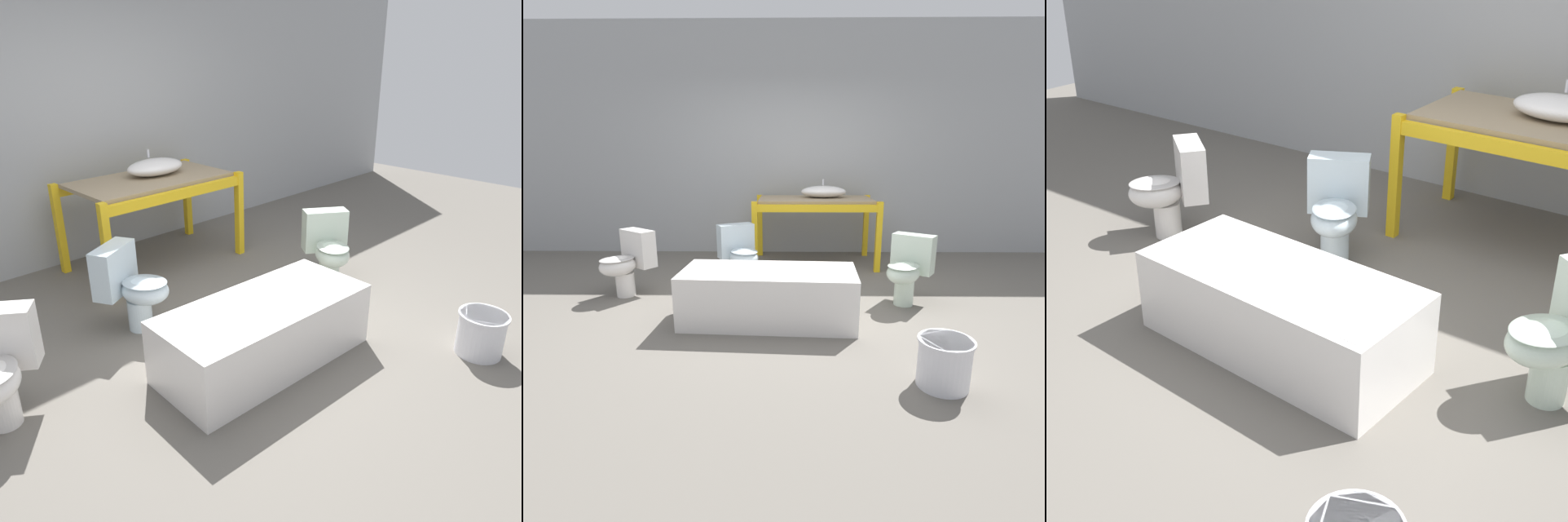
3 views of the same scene
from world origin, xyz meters
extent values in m
plane|color=#666059|center=(0.00, 0.00, 0.00)|extent=(12.00, 12.00, 0.00)
cube|color=#9EA0A3|center=(0.00, 2.37, 1.60)|extent=(10.80, 0.08, 3.20)
cube|color=yellow|center=(-0.43, 1.24, 0.44)|extent=(0.07, 0.07, 0.88)
cube|color=yellow|center=(1.10, 1.24, 0.44)|extent=(0.07, 0.07, 0.88)
cube|color=yellow|center=(-0.43, 2.11, 0.44)|extent=(0.07, 0.07, 0.88)
cube|color=yellow|center=(1.10, 2.11, 0.44)|extent=(0.07, 0.07, 0.88)
cube|color=yellow|center=(0.33, 1.24, 0.80)|extent=(1.53, 0.06, 0.09)
cube|color=yellow|center=(0.33, 2.11, 0.80)|extent=(1.53, 0.06, 0.09)
cube|color=#998466|center=(0.33, 1.67, 0.86)|extent=(1.46, 0.80, 0.04)
ellipsoid|color=white|center=(0.45, 1.74, 0.96)|extent=(0.59, 0.37, 0.16)
cylinder|color=silver|center=(0.45, 1.84, 1.08)|extent=(0.02, 0.02, 0.08)
cube|color=white|center=(-0.18, -0.35, 0.23)|extent=(1.53, 0.74, 0.46)
cube|color=beige|center=(-0.18, -0.35, 0.37)|extent=(1.45, 0.66, 0.19)
cylinder|color=silver|center=(-0.53, 0.66, 0.12)|extent=(0.19, 0.19, 0.25)
ellipsoid|color=silver|center=(-0.50, 0.60, 0.34)|extent=(0.44, 0.47, 0.20)
ellipsoid|color=#9FAFB7|center=(-0.50, 0.60, 0.41)|extent=(0.42, 0.45, 0.03)
cube|color=silver|center=(-0.62, 0.82, 0.48)|extent=(0.43, 0.33, 0.38)
cylinder|color=white|center=(-1.71, 0.29, 0.12)|extent=(0.19, 0.19, 0.25)
ellipsoid|color=white|center=(-1.75, 0.24, 0.34)|extent=(0.46, 0.48, 0.20)
ellipsoid|color=beige|center=(-1.75, 0.24, 0.41)|extent=(0.44, 0.45, 0.03)
cube|color=white|center=(-1.60, 0.44, 0.48)|extent=(0.42, 0.37, 0.38)
cylinder|color=silver|center=(1.12, 0.07, 0.12)|extent=(0.19, 0.19, 0.25)
ellipsoid|color=silver|center=(1.08, 0.02, 0.34)|extent=(0.46, 0.48, 0.20)
ellipsoid|color=#A3B3A3|center=(1.08, 0.02, 0.41)|extent=(0.44, 0.45, 0.03)
cube|color=silver|center=(1.23, 0.22, 0.48)|extent=(0.42, 0.37, 0.38)
cylinder|color=silver|center=(0.97, -1.39, 0.16)|extent=(0.32, 0.32, 0.32)
cylinder|color=silver|center=(0.97, -1.39, 0.31)|extent=(0.35, 0.35, 0.02)
camera|label=1|loc=(-2.37, -2.45, 2.06)|focal=35.00mm
camera|label=2|loc=(0.00, -3.72, 1.42)|focal=28.00mm
camera|label=3|loc=(1.88, -2.88, 2.21)|focal=50.00mm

